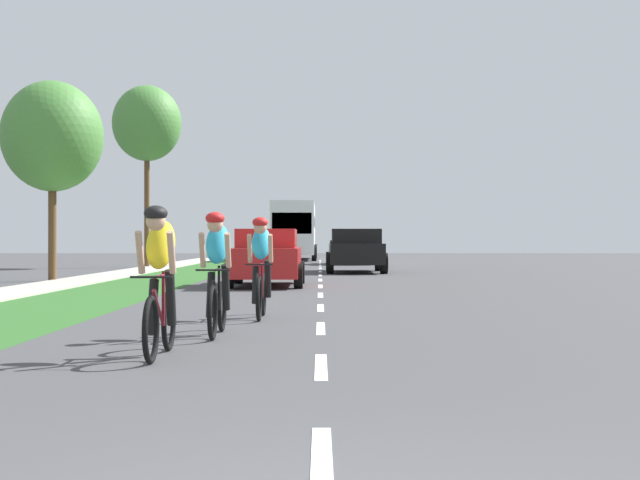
{
  "coord_description": "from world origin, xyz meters",
  "views": [
    {
      "loc": [
        -0.01,
        -3.3,
        1.23
      ],
      "look_at": [
        0.1,
        22.75,
        1.23
      ],
      "focal_mm": 50.08,
      "sensor_mm": 36.0,
      "label": 1
    }
  ],
  "objects_px": {
    "cyclist_lead": "(156,280)",
    "cyclist_distant": "(257,267)",
    "cyclist_trailing": "(213,273)",
    "pickup_black": "(352,251)",
    "sedan_red": "(263,257)",
    "street_tree_near": "(48,137)",
    "bus_white": "(291,228)",
    "street_tree_far": "(143,124)",
    "suv_silver": "(352,246)"
  },
  "relations": [
    {
      "from": "cyclist_lead",
      "to": "cyclist_distant",
      "type": "bearing_deg",
      "value": 80.72
    },
    {
      "from": "cyclist_trailing",
      "to": "pickup_black",
      "type": "xyz_separation_m",
      "value": [
        2.66,
        22.46,
        0.02
      ]
    },
    {
      "from": "cyclist_distant",
      "to": "sedan_red",
      "type": "distance_m",
      "value": 10.0
    },
    {
      "from": "cyclist_lead",
      "to": "street_tree_near",
      "type": "relative_size",
      "value": 0.29
    },
    {
      "from": "cyclist_trailing",
      "to": "street_tree_near",
      "type": "bearing_deg",
      "value": 113.73
    },
    {
      "from": "cyclist_trailing",
      "to": "bus_white",
      "type": "height_order",
      "value": "bus_white"
    },
    {
      "from": "pickup_black",
      "to": "street_tree_near",
      "type": "xyz_separation_m",
      "value": [
        -9.32,
        -7.31,
        3.48
      ]
    },
    {
      "from": "bus_white",
      "to": "street_tree_far",
      "type": "distance_m",
      "value": 17.77
    },
    {
      "from": "cyclist_lead",
      "to": "pickup_black",
      "type": "bearing_deg",
      "value": 82.98
    },
    {
      "from": "street_tree_far",
      "to": "pickup_black",
      "type": "bearing_deg",
      "value": -33.8
    },
    {
      "from": "suv_silver",
      "to": "bus_white",
      "type": "relative_size",
      "value": 0.41
    },
    {
      "from": "pickup_black",
      "to": "bus_white",
      "type": "distance_m",
      "value": 22.39
    },
    {
      "from": "street_tree_near",
      "to": "street_tree_far",
      "type": "bearing_deg",
      "value": 89.1
    },
    {
      "from": "cyclist_trailing",
      "to": "suv_silver",
      "type": "distance_m",
      "value": 34.17
    },
    {
      "from": "bus_white",
      "to": "street_tree_far",
      "type": "bearing_deg",
      "value": -111.01
    },
    {
      "from": "cyclist_trailing",
      "to": "pickup_black",
      "type": "distance_m",
      "value": 22.62
    },
    {
      "from": "cyclist_trailing",
      "to": "sedan_red",
      "type": "height_order",
      "value": "cyclist_trailing"
    },
    {
      "from": "pickup_black",
      "to": "bus_white",
      "type": "bearing_deg",
      "value": 97.56
    },
    {
      "from": "pickup_black",
      "to": "sedan_red",
      "type": "bearing_deg",
      "value": -105.61
    },
    {
      "from": "cyclist_lead",
      "to": "pickup_black",
      "type": "height_order",
      "value": "pickup_black"
    },
    {
      "from": "cyclist_distant",
      "to": "sedan_red",
      "type": "relative_size",
      "value": 0.4
    },
    {
      "from": "cyclist_trailing",
      "to": "cyclist_distant",
      "type": "bearing_deg",
      "value": 81.22
    },
    {
      "from": "street_tree_far",
      "to": "bus_white",
      "type": "bearing_deg",
      "value": 68.99
    },
    {
      "from": "street_tree_far",
      "to": "cyclist_lead",
      "type": "bearing_deg",
      "value": -78.76
    },
    {
      "from": "cyclist_trailing",
      "to": "bus_white",
      "type": "xyz_separation_m",
      "value": [
        -0.28,
        44.62,
        1.17
      ]
    },
    {
      "from": "bus_white",
      "to": "sedan_red",
      "type": "bearing_deg",
      "value": -89.7
    },
    {
      "from": "sedan_red",
      "to": "pickup_black",
      "type": "bearing_deg",
      "value": 74.39
    },
    {
      "from": "cyclist_distant",
      "to": "bus_white",
      "type": "height_order",
      "value": "bus_white"
    },
    {
      "from": "cyclist_lead",
      "to": "cyclist_trailing",
      "type": "relative_size",
      "value": 1.0
    },
    {
      "from": "suv_silver",
      "to": "street_tree_far",
      "type": "relative_size",
      "value": 0.58
    },
    {
      "from": "cyclist_lead",
      "to": "cyclist_distant",
      "type": "distance_m",
      "value": 4.67
    },
    {
      "from": "cyclist_lead",
      "to": "suv_silver",
      "type": "distance_m",
      "value": 36.26
    },
    {
      "from": "sedan_red",
      "to": "street_tree_far",
      "type": "bearing_deg",
      "value": 111.56
    },
    {
      "from": "suv_silver",
      "to": "bus_white",
      "type": "distance_m",
      "value": 11.17
    },
    {
      "from": "sedan_red",
      "to": "cyclist_trailing",
      "type": "bearing_deg",
      "value": -89.48
    },
    {
      "from": "cyclist_distant",
      "to": "street_tree_near",
      "type": "height_order",
      "value": "street_tree_near"
    },
    {
      "from": "sedan_red",
      "to": "suv_silver",
      "type": "bearing_deg",
      "value": 81.47
    },
    {
      "from": "suv_silver",
      "to": "bus_white",
      "type": "bearing_deg",
      "value": 107.74
    },
    {
      "from": "cyclist_distant",
      "to": "bus_white",
      "type": "distance_m",
      "value": 42.1
    },
    {
      "from": "cyclist_lead",
      "to": "street_tree_far",
      "type": "height_order",
      "value": "street_tree_far"
    },
    {
      "from": "street_tree_far",
      "to": "street_tree_near",
      "type": "bearing_deg",
      "value": -90.9
    },
    {
      "from": "bus_white",
      "to": "cyclist_distant",
      "type": "bearing_deg",
      "value": -89.08
    },
    {
      "from": "cyclist_distant",
      "to": "sedan_red",
      "type": "bearing_deg",
      "value": 92.91
    },
    {
      "from": "bus_white",
      "to": "street_tree_far",
      "type": "height_order",
      "value": "street_tree_far"
    },
    {
      "from": "cyclist_lead",
      "to": "street_tree_near",
      "type": "bearing_deg",
      "value": 110.09
    },
    {
      "from": "cyclist_lead",
      "to": "street_tree_near",
      "type": "xyz_separation_m",
      "value": [
        -6.3,
        17.22,
        3.49
      ]
    },
    {
      "from": "cyclist_distant",
      "to": "pickup_black",
      "type": "xyz_separation_m",
      "value": [
        2.27,
        19.92,
        0.02
      ]
    },
    {
      "from": "sedan_red",
      "to": "bus_white",
      "type": "height_order",
      "value": "bus_white"
    },
    {
      "from": "cyclist_lead",
      "to": "suv_silver",
      "type": "relative_size",
      "value": 0.37
    },
    {
      "from": "pickup_black",
      "to": "bus_white",
      "type": "height_order",
      "value": "bus_white"
    }
  ]
}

